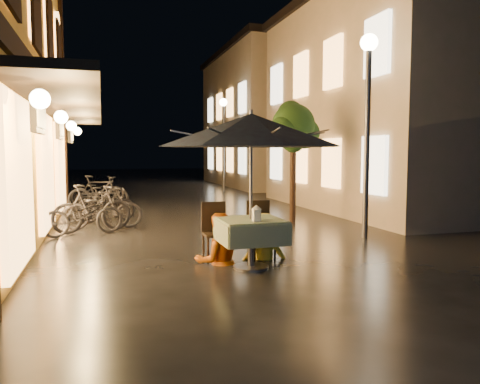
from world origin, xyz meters
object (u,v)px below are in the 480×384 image
object	(u,v)px
person_yellow	(264,215)
patio_umbrella	(251,130)
person_orange	(218,214)
bicycle_0	(83,215)
streetlamp_near	(368,99)
table_lantern	(256,212)
cafe_table	(251,231)

from	to	relation	value
person_yellow	patio_umbrella	bearing A→B (deg)	61.07
patio_umbrella	person_yellow	distance (m)	1.57
person_orange	bicycle_0	xyz separation A→B (m)	(-2.23, 3.25, -0.34)
streetlamp_near	table_lantern	bearing A→B (deg)	-146.63
person_orange	bicycle_0	world-z (taller)	person_orange
streetlamp_near	patio_umbrella	xyz separation A→B (m)	(-3.10, -1.78, -0.77)
table_lantern	person_orange	xyz separation A→B (m)	(-0.40, 0.79, -0.11)
streetlamp_near	bicycle_0	world-z (taller)	streetlamp_near
patio_umbrella	table_lantern	xyz separation A→B (m)	(-0.00, -0.27, -1.23)
streetlamp_near	bicycle_0	size ratio (longest dim) A/B	2.41
patio_umbrella	bicycle_0	bearing A→B (deg)	124.90
streetlamp_near	table_lantern	xyz separation A→B (m)	(-3.10, -2.04, -2.00)
person_orange	patio_umbrella	bearing A→B (deg)	124.70
person_yellow	bicycle_0	xyz separation A→B (m)	(-3.04, 3.18, -0.29)
patio_umbrella	person_orange	distance (m)	1.50
patio_umbrella	person_orange	world-z (taller)	patio_umbrella
cafe_table	bicycle_0	xyz separation A→B (m)	(-2.63, 3.77, -0.13)
patio_umbrella	table_lantern	size ratio (longest dim) A/B	11.30
streetlamp_near	person_yellow	distance (m)	3.65
person_orange	table_lantern	bearing A→B (deg)	113.95
cafe_table	table_lantern	xyz separation A→B (m)	(0.00, -0.27, 0.33)
streetlamp_near	person_orange	size ratio (longest dim) A/B	2.63
streetlamp_near	table_lantern	world-z (taller)	streetlamp_near
person_orange	person_yellow	distance (m)	0.82
patio_umbrella	person_orange	xyz separation A→B (m)	(-0.40, 0.52, -1.35)
streetlamp_near	person_orange	bearing A→B (deg)	-160.26
person_orange	bicycle_0	bearing A→B (deg)	-58.81
person_yellow	streetlamp_near	bearing A→B (deg)	-149.95
cafe_table	bicycle_0	bearing A→B (deg)	124.90
cafe_table	person_yellow	distance (m)	0.74
streetlamp_near	patio_umbrella	bearing A→B (deg)	-150.22
streetlamp_near	cafe_table	world-z (taller)	streetlamp_near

